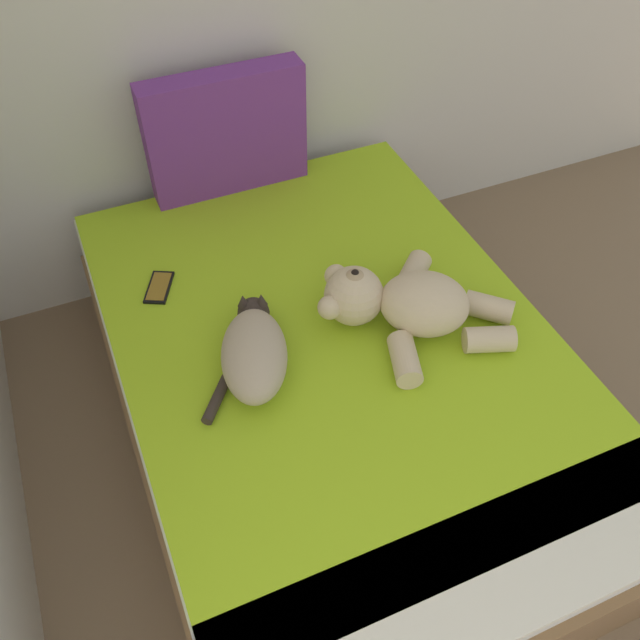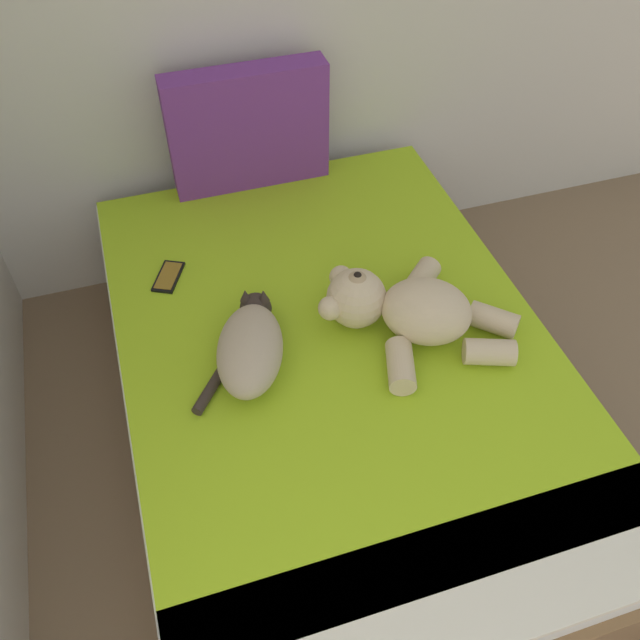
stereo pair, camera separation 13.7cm
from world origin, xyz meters
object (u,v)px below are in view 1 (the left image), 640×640
Objects in this scene: patterned_cushion at (226,133)px; teddy_bear at (404,303)px; cat at (254,351)px; bed at (335,388)px; cell_phone at (159,287)px.

teddy_bear is (0.26, -0.90, -0.14)m from patterned_cushion.
bed is at bearing 1.27° from cat.
patterned_cushion is at bearing 93.00° from bed.
cell_phone is (-0.40, -0.45, -0.22)m from patterned_cushion.
patterned_cushion is (-0.05, 0.88, 0.47)m from bed.
cat is 0.70× the size of teddy_bear.
patterned_cushion is 1.39× the size of cat.
cat is 0.48m from teddy_bear.
bed is 4.55× the size of cat.
patterned_cushion is 3.57× the size of cell_phone.
patterned_cushion is at bearing 48.60° from cell_phone.
cell_phone is at bearing 112.54° from cat.
teddy_bear is at bearing -4.42° from bed.
cat is at bearing -67.46° from cell_phone.
cat reaches higher than bed.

